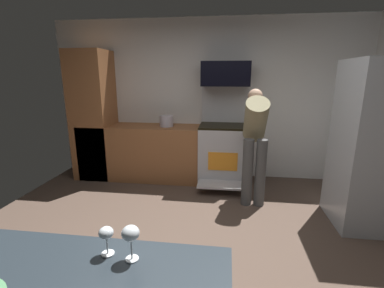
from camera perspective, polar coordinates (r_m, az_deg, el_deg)
The scene contains 11 objects.
ground_plane at distance 2.85m, azimuth -0.53°, elevation -22.74°, with size 5.20×4.80×0.02m, color brown.
wall_back at distance 4.62m, azimuth 3.57°, elevation 9.24°, with size 5.20×0.12×2.60m, color silver.
lower_cabinet_run at distance 4.58m, azimuth -8.23°, elevation -1.76°, with size 2.40×0.60×0.90m, color #955B35.
cabinet_column at distance 4.82m, azimuth -20.06°, elevation 5.63°, with size 0.60×0.60×2.10m, color #955B35.
oven_range at distance 4.38m, azimuth 6.63°, elevation -1.59°, with size 0.76×0.96×1.54m.
microwave at distance 4.31m, azimuth 7.13°, elevation 14.51°, with size 0.74×0.38×0.37m, color black.
refrigerator at distance 3.66m, azimuth 35.14°, elevation -0.41°, with size 0.87×0.78×1.88m.
person_cook at distance 3.68m, azimuth 13.17°, elevation 1.40°, with size 0.31×0.62×1.53m.
wine_glass_near at distance 1.28m, azimuth -12.87°, elevation -18.17°, with size 0.08×0.08×0.17m.
wine_glass_far at distance 1.35m, azimuth -17.70°, elevation -17.79°, with size 0.07×0.07×0.14m.
stock_pot at distance 4.40m, azimuth -5.45°, elevation 4.87°, with size 0.22×0.22×0.18m, color #BEB6C4.
Camera 1 is at (0.32, -2.25, 1.71)m, focal length 25.21 mm.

